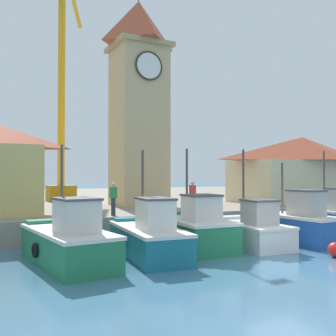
{
  "coord_description": "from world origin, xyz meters",
  "views": [
    {
      "loc": [
        -9.91,
        -10.43,
        3.08
      ],
      "look_at": [
        0.11,
        9.24,
        3.5
      ],
      "focal_mm": 42.0,
      "sensor_mm": 36.0,
      "label": 1
    }
  ],
  "objects": [
    {
      "name": "fishing_boat_left_outer",
      "position": [
        -3.82,
        3.18,
        0.76
      ],
      "size": [
        2.31,
        5.19,
        4.09
      ],
      "color": "#196B7F",
      "rests_on": "ground"
    },
    {
      "name": "fishing_boat_mid_right",
      "position": [
        6.87,
        3.78,
        0.84
      ],
      "size": [
        2.09,
        4.26,
        4.37
      ],
      "color": "#196B7F",
      "rests_on": "ground"
    },
    {
      "name": "dock_worker_along_quay",
      "position": [
        1.7,
        9.23,
        1.96
      ],
      "size": [
        0.34,
        0.22,
        1.62
      ],
      "color": "#33333D",
      "rests_on": "quay_wharf"
    },
    {
      "name": "fishing_boat_mid_left",
      "position": [
        1.08,
        3.2,
        0.69
      ],
      "size": [
        2.23,
        4.21,
        4.25
      ],
      "color": "silver",
      "rests_on": "ground"
    },
    {
      "name": "dock_worker_near_tower",
      "position": [
        -3.54,
        8.02,
        1.96
      ],
      "size": [
        0.34,
        0.22,
        1.62
      ],
      "color": "#33333D",
      "rests_on": "quay_wharf"
    },
    {
      "name": "fishing_boat_left_inner",
      "position": [
        -1.49,
        3.77,
        0.8
      ],
      "size": [
        2.32,
        4.46,
        4.24
      ],
      "color": "#237A4C",
      "rests_on": "ground"
    },
    {
      "name": "port_crane_near",
      "position": [
        -3.41,
        20.63,
        8.73
      ],
      "size": [
        4.41,
        8.65,
        19.41
      ],
      "color": "#976E11",
      "rests_on": "quay_wharf"
    },
    {
      "name": "mooring_buoy",
      "position": [
        2.43,
        -0.09,
        0.28
      ],
      "size": [
        0.57,
        0.57,
        0.57
      ],
      "primitive_type": "sphere",
      "color": "red",
      "rests_on": "ground"
    },
    {
      "name": "clock_tower",
      "position": [
        0.22,
        13.79,
        8.37
      ],
      "size": [
        3.68,
        3.68,
        15.31
      ],
      "color": "tan",
      "rests_on": "quay_wharf"
    },
    {
      "name": "ground_plane",
      "position": [
        0.0,
        0.0,
        0.0
      ],
      "size": [
        300.0,
        300.0,
        0.0
      ],
      "primitive_type": "plane",
      "color": "teal"
    },
    {
      "name": "warehouse_right",
      "position": [
        12.88,
        11.62,
        3.63
      ],
      "size": [
        11.15,
        5.47,
        4.91
      ],
      "color": "beige",
      "rests_on": "quay_wharf"
    },
    {
      "name": "fishing_boat_center",
      "position": [
        3.55,
        3.19,
        0.83
      ],
      "size": [
        2.12,
        4.82,
        3.69
      ],
      "color": "#2356A8",
      "rests_on": "ground"
    },
    {
      "name": "fishing_boat_far_left",
      "position": [
        -6.81,
        3.27,
        0.79
      ],
      "size": [
        2.54,
        5.36,
        4.2
      ],
      "color": "#237A4C",
      "rests_on": "ground"
    },
    {
      "name": "quay_wharf",
      "position": [
        0.0,
        27.24,
        0.56
      ],
      "size": [
        120.0,
        40.0,
        1.11
      ],
      "primitive_type": "cube",
      "color": "gray",
      "rests_on": "ground"
    }
  ]
}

